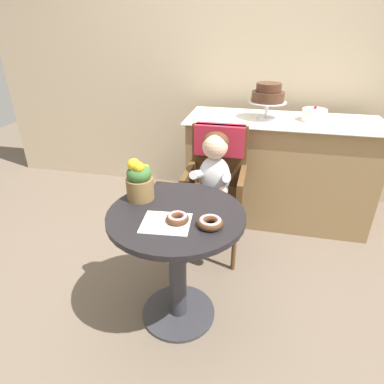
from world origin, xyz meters
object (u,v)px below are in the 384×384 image
at_px(round_layer_cake, 314,115).
at_px(tiered_cake_stand, 268,95).
at_px(cafe_table, 177,246).
at_px(donut_front, 177,218).
at_px(wicker_chair, 217,171).
at_px(seated_child, 214,175).
at_px(donut_mid, 210,222).
at_px(flower_vase, 140,180).

bearing_deg(round_layer_cake, tiered_cake_stand, -176.69).
xyz_separation_m(cafe_table, donut_front, (0.03, -0.08, 0.23)).
height_order(wicker_chair, seated_child, seated_child).
distance_m(cafe_table, wicker_chair, 0.78).
distance_m(wicker_chair, donut_front, 0.85).
distance_m(donut_mid, round_layer_cake, 1.54).
relative_size(donut_mid, round_layer_cake, 0.66).
xyz_separation_m(wicker_chair, round_layer_cake, (0.68, 0.56, 0.31)).
bearing_deg(round_layer_cake, seated_child, -133.29).
distance_m(seated_child, donut_mid, 0.70).
xyz_separation_m(wicker_chair, tiered_cake_stand, (0.31, 0.54, 0.44)).
height_order(donut_front, round_layer_cake, round_layer_cake).
xyz_separation_m(seated_child, round_layer_cake, (0.68, 0.72, 0.27)).
xyz_separation_m(donut_front, tiered_cake_stand, (0.37, 1.38, 0.34)).
height_order(seated_child, donut_mid, seated_child).
relative_size(flower_vase, round_layer_cake, 1.27).
height_order(cafe_table, donut_front, donut_front).
bearing_deg(donut_mid, round_layer_cake, 67.61).
height_order(donut_front, flower_vase, flower_vase).
bearing_deg(donut_mid, donut_front, 178.43).
distance_m(cafe_table, flower_vase, 0.41).
relative_size(donut_mid, tiered_cake_stand, 0.42).
distance_m(cafe_table, round_layer_cake, 1.59).
distance_m(wicker_chair, seated_child, 0.16).
bearing_deg(wicker_chair, donut_mid, -84.98).
distance_m(wicker_chair, round_layer_cake, 0.93).
bearing_deg(wicker_chair, seated_child, -91.43).
relative_size(donut_front, tiered_cake_stand, 0.38).
xyz_separation_m(seated_child, donut_front, (-0.07, -0.69, 0.06)).
relative_size(wicker_chair, donut_front, 8.39).
bearing_deg(flower_vase, seated_child, 56.41).
bearing_deg(flower_vase, cafe_table, -24.86).
bearing_deg(donut_mid, seated_child, 97.88).
bearing_deg(cafe_table, wicker_chair, 82.72).
bearing_deg(donut_mid, tiered_cake_stand, 81.38).
bearing_deg(tiered_cake_stand, cafe_table, -107.22).
height_order(donut_front, tiered_cake_stand, tiered_cake_stand).
bearing_deg(flower_vase, donut_front, -35.98).
distance_m(tiered_cake_stand, round_layer_cake, 0.40).
height_order(wicker_chair, donut_mid, wicker_chair).
xyz_separation_m(seated_child, flower_vase, (-0.33, -0.50, 0.15)).
bearing_deg(donut_front, wicker_chair, 85.40).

